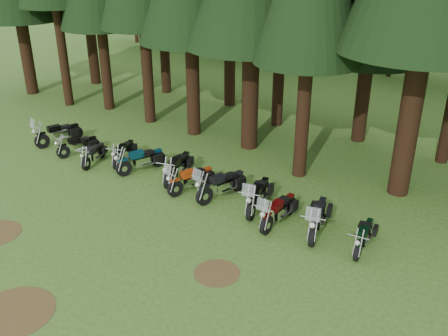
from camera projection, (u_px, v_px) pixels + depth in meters
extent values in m
plane|color=#35611D|center=(100.00, 234.00, 16.85)|extent=(120.00, 120.00, 0.00)
cylinder|color=#311C10|center=(26.00, 50.00, 30.94)|extent=(0.73, 0.73, 5.51)
cylinder|color=#311C10|center=(62.00, 48.00, 28.44)|extent=(0.52, 0.52, 6.77)
cylinder|color=#311C10|center=(105.00, 61.00, 28.04)|extent=(0.58, 0.58, 5.53)
cylinder|color=#311C10|center=(147.00, 67.00, 25.92)|extent=(0.58, 0.58, 5.99)
cylinder|color=#311C10|center=(193.00, 80.00, 24.35)|extent=(0.66, 0.66, 5.57)
cylinder|color=#311C10|center=(250.00, 89.00, 22.67)|extent=(0.77, 0.77, 5.70)
cylinder|color=#311C10|center=(303.00, 110.00, 19.88)|extent=(0.55, 0.55, 5.71)
cylinder|color=#311C10|center=(410.00, 112.00, 18.22)|extent=(0.80, 0.80, 6.62)
cylinder|color=#311C10|center=(91.00, 40.00, 33.05)|extent=(0.67, 0.67, 5.87)
cylinder|color=#311C10|center=(165.00, 49.00, 31.15)|extent=(0.60, 0.60, 5.53)
cylinder|color=#311C10|center=(230.00, 58.00, 28.69)|extent=(0.65, 0.65, 5.55)
cylinder|color=#311C10|center=(279.00, 74.00, 25.55)|extent=(0.58, 0.58, 5.52)
cylinder|color=#311C10|center=(363.00, 94.00, 23.69)|extent=(0.66, 0.66, 4.70)
cylinder|color=#311C10|center=(136.00, 24.00, 46.73)|extent=(0.36, 0.36, 3.33)
cylinder|color=#311C10|center=(190.00, 30.00, 43.97)|extent=(0.36, 0.36, 3.29)
cylinder|color=#311C10|center=(237.00, 42.00, 40.43)|extent=(0.36, 0.36, 2.80)
sphere|color=#2B7128|center=(245.00, 4.00, 38.00)|extent=(4.67, 4.67, 4.67)
cylinder|color=#311C10|center=(303.00, 51.00, 37.79)|extent=(0.36, 0.36, 2.55)
sphere|color=#2B7128|center=(306.00, 4.00, 36.35)|extent=(5.95, 5.95, 5.95)
sphere|color=#2B7128|center=(314.00, 15.00, 35.57)|extent=(4.25, 4.25, 4.25)
cylinder|color=#311C10|center=(391.00, 59.00, 35.46)|extent=(0.36, 0.36, 2.47)
sphere|color=#2B7128|center=(398.00, 11.00, 34.07)|extent=(5.76, 5.76, 5.76)
sphere|color=#2B7128|center=(408.00, 22.00, 33.31)|extent=(4.12, 4.12, 4.12)
cylinder|color=#4C3D1E|center=(217.00, 273.00, 14.91)|extent=(1.40, 1.40, 0.01)
cylinder|color=#4C3D1E|center=(13.00, 312.00, 13.34)|extent=(2.20, 2.20, 0.01)
cylinder|color=black|center=(42.00, 141.00, 23.56)|extent=(0.34, 0.73, 0.71)
cylinder|color=black|center=(76.00, 133.00, 24.53)|extent=(0.34, 0.73, 0.71)
cube|color=silver|center=(60.00, 135.00, 24.04)|extent=(0.50, 0.81, 0.37)
cube|color=black|center=(54.00, 128.00, 23.73)|extent=(0.48, 0.66, 0.26)
cube|color=black|center=(64.00, 127.00, 24.03)|extent=(0.48, 0.66, 0.13)
cube|color=silver|center=(32.00, 123.00, 22.97)|extent=(0.47, 0.26, 0.43)
cylinder|color=black|center=(63.00, 152.00, 22.52)|extent=(0.32, 0.62, 0.61)
cylinder|color=black|center=(93.00, 145.00, 23.30)|extent=(0.32, 0.62, 0.61)
cube|color=silver|center=(79.00, 146.00, 22.90)|extent=(0.46, 0.70, 0.32)
cube|color=black|center=(74.00, 141.00, 22.64)|extent=(0.43, 0.58, 0.22)
cube|color=black|center=(83.00, 139.00, 22.89)|extent=(0.43, 0.58, 0.11)
cylinder|color=black|center=(86.00, 164.00, 21.38)|extent=(0.31, 0.60, 0.59)
cylinder|color=black|center=(102.00, 151.00, 22.59)|extent=(0.31, 0.60, 0.59)
cube|color=silver|center=(94.00, 155.00, 21.99)|extent=(0.44, 0.67, 0.30)
cube|color=black|center=(91.00, 150.00, 21.68)|extent=(0.42, 0.55, 0.21)
cube|color=black|center=(96.00, 148.00, 22.05)|extent=(0.42, 0.55, 0.11)
cylinder|color=black|center=(117.00, 163.00, 21.42)|extent=(0.36, 0.65, 0.64)
cylinder|color=black|center=(131.00, 149.00, 22.75)|extent=(0.36, 0.65, 0.64)
cube|color=silver|center=(124.00, 153.00, 22.09)|extent=(0.50, 0.73, 0.33)
cube|color=black|center=(122.00, 148.00, 21.75)|extent=(0.47, 0.61, 0.23)
cube|color=black|center=(126.00, 145.00, 22.16)|extent=(0.47, 0.61, 0.12)
cylinder|color=black|center=(124.00, 168.00, 20.82)|extent=(0.37, 0.70, 0.70)
cylinder|color=black|center=(158.00, 159.00, 21.69)|extent=(0.37, 0.70, 0.70)
cube|color=silver|center=(142.00, 161.00, 21.24)|extent=(0.53, 0.79, 0.36)
cube|color=navy|center=(137.00, 154.00, 20.96)|extent=(0.49, 0.65, 0.25)
cube|color=black|center=(147.00, 153.00, 21.23)|extent=(0.49, 0.65, 0.13)
cylinder|color=black|center=(169.00, 180.00, 19.78)|extent=(0.35, 0.75, 0.73)
cylinder|color=black|center=(186.00, 163.00, 21.26)|extent=(0.35, 0.75, 0.73)
cube|color=silver|center=(178.00, 169.00, 20.52)|extent=(0.51, 0.83, 0.38)
cube|color=black|center=(175.00, 162.00, 20.13)|extent=(0.49, 0.68, 0.27)
cube|color=black|center=(180.00, 158.00, 20.59)|extent=(0.49, 0.68, 0.13)
cylinder|color=black|center=(175.00, 189.00, 19.17)|extent=(0.32, 0.68, 0.67)
cylinder|color=black|center=(208.00, 177.00, 20.07)|extent=(0.32, 0.68, 0.67)
cube|color=silver|center=(193.00, 180.00, 19.61)|extent=(0.47, 0.76, 0.34)
cube|color=#DA4913|center=(188.00, 174.00, 19.33)|extent=(0.45, 0.62, 0.24)
cube|color=black|center=(197.00, 171.00, 19.61)|extent=(0.45, 0.62, 0.12)
cube|color=silver|center=(168.00, 170.00, 18.62)|extent=(0.44, 0.24, 0.40)
cylinder|color=black|center=(204.00, 196.00, 18.57)|extent=(0.33, 0.74, 0.73)
cylinder|color=black|center=(238.00, 183.00, 19.58)|extent=(0.33, 0.74, 0.73)
cube|color=silver|center=(223.00, 186.00, 19.06)|extent=(0.50, 0.83, 0.38)
cube|color=black|center=(218.00, 179.00, 18.75)|extent=(0.47, 0.67, 0.26)
cube|color=black|center=(228.00, 176.00, 19.07)|extent=(0.47, 0.67, 0.13)
cube|color=silver|center=(197.00, 175.00, 17.96)|extent=(0.48, 0.25, 0.44)
cylinder|color=black|center=(251.00, 211.00, 17.57)|extent=(0.32, 0.74, 0.73)
cylinder|color=black|center=(264.00, 190.00, 19.01)|extent=(0.32, 0.74, 0.73)
cube|color=silver|center=(258.00, 197.00, 18.30)|extent=(0.48, 0.82, 0.37)
cube|color=black|center=(257.00, 190.00, 17.91)|extent=(0.47, 0.67, 0.26)
cube|color=black|center=(261.00, 185.00, 18.36)|extent=(0.47, 0.67, 0.13)
cube|color=silver|center=(249.00, 190.00, 16.87)|extent=(0.48, 0.25, 0.43)
cylinder|color=black|center=(266.00, 225.00, 16.75)|extent=(0.16, 0.69, 0.68)
cylinder|color=black|center=(289.00, 206.00, 17.93)|extent=(0.16, 0.69, 0.68)
cube|color=silver|center=(279.00, 212.00, 17.34)|extent=(0.30, 0.73, 0.35)
cube|color=#57080A|center=(276.00, 206.00, 17.00)|extent=(0.32, 0.57, 0.25)
cube|color=black|center=(283.00, 201.00, 17.37)|extent=(0.32, 0.57, 0.12)
cube|color=silver|center=(263.00, 205.00, 16.13)|extent=(0.44, 0.14, 0.41)
cylinder|color=black|center=(313.00, 236.00, 16.10)|extent=(0.34, 0.75, 0.73)
cylinder|color=black|center=(322.00, 211.00, 17.57)|extent=(0.34, 0.75, 0.73)
cube|color=silver|center=(318.00, 219.00, 16.84)|extent=(0.50, 0.83, 0.38)
cube|color=black|center=(317.00, 213.00, 16.45)|extent=(0.48, 0.67, 0.27)
cube|color=black|center=(320.00, 207.00, 16.91)|extent=(0.48, 0.67, 0.13)
cube|color=silver|center=(313.00, 214.00, 15.40)|extent=(0.48, 0.25, 0.44)
cylinder|color=black|center=(358.00, 252.00, 15.39)|extent=(0.20, 0.61, 0.60)
cylinder|color=black|center=(368.00, 230.00, 16.53)|extent=(0.20, 0.61, 0.60)
cube|color=silver|center=(364.00, 238.00, 15.96)|extent=(0.33, 0.67, 0.31)
cube|color=black|center=(363.00, 232.00, 15.66)|extent=(0.33, 0.53, 0.22)
cube|color=black|center=(366.00, 227.00, 16.01)|extent=(0.33, 0.53, 0.11)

